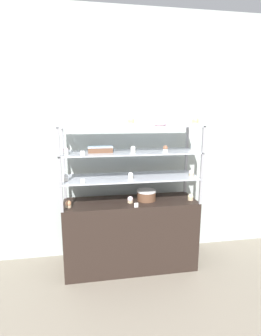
% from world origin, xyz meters
% --- Properties ---
extents(ground_plane, '(20.00, 20.00, 0.00)m').
position_xyz_m(ground_plane, '(0.00, 0.00, 0.00)').
color(ground_plane, gray).
extents(back_wall, '(8.00, 0.05, 2.60)m').
position_xyz_m(back_wall, '(0.00, 0.36, 1.30)').
color(back_wall, '#A8B2AD').
rests_on(back_wall, ground_plane).
extents(display_base, '(1.31, 0.42, 0.71)m').
position_xyz_m(display_base, '(0.00, 0.00, 0.36)').
color(display_base, black).
rests_on(display_base, ground_plane).
extents(display_riser_lower, '(1.31, 0.42, 0.25)m').
position_xyz_m(display_riser_lower, '(0.00, 0.00, 0.94)').
color(display_riser_lower, '#99999E').
rests_on(display_riser_lower, display_base).
extents(display_riser_middle, '(1.31, 0.42, 0.25)m').
position_xyz_m(display_riser_middle, '(0.00, 0.00, 1.19)').
color(display_riser_middle, '#99999E').
rests_on(display_riser_middle, display_riser_lower).
extents(display_riser_upper, '(1.31, 0.42, 0.25)m').
position_xyz_m(display_riser_upper, '(0.00, 0.00, 1.44)').
color(display_riser_upper, '#99999E').
rests_on(display_riser_upper, display_riser_middle).
extents(layer_cake_centerpiece, '(0.19, 0.19, 0.10)m').
position_xyz_m(layer_cake_centerpiece, '(0.16, -0.01, 0.77)').
color(layer_cake_centerpiece, brown).
rests_on(layer_cake_centerpiece, display_base).
extents(sheet_cake_frosted, '(0.23, 0.13, 0.06)m').
position_xyz_m(sheet_cake_frosted, '(-0.29, -0.00, 1.23)').
color(sheet_cake_frosted, brown).
rests_on(sheet_cake_frosted, display_riser_middle).
extents(cupcake_0, '(0.06, 0.06, 0.07)m').
position_xyz_m(cupcake_0, '(-0.60, -0.08, 0.74)').
color(cupcake_0, '#CCB28C').
rests_on(cupcake_0, display_base).
extents(cupcake_1, '(0.06, 0.06, 0.07)m').
position_xyz_m(cupcake_1, '(-0.01, -0.05, 0.74)').
color(cupcake_1, '#CCB28C').
rests_on(cupcake_1, display_base).
extents(cupcake_2, '(0.06, 0.06, 0.07)m').
position_xyz_m(cupcake_2, '(0.60, -0.08, 0.74)').
color(cupcake_2, '#CCB28C').
rests_on(cupcake_2, display_base).
extents(price_tag_0, '(0.04, 0.00, 0.04)m').
position_xyz_m(price_tag_0, '(0.02, -0.19, 0.73)').
color(price_tag_0, white).
rests_on(price_tag_0, display_base).
extents(cupcake_3, '(0.05, 0.05, 0.07)m').
position_xyz_m(cupcake_3, '(-0.61, -0.07, 0.99)').
color(cupcake_3, white).
rests_on(cupcake_3, display_riser_lower).
extents(cupcake_4, '(0.05, 0.05, 0.07)m').
position_xyz_m(cupcake_4, '(-0.01, -0.09, 0.99)').
color(cupcake_4, beige).
rests_on(cupcake_4, display_riser_lower).
extents(cupcake_5, '(0.05, 0.05, 0.07)m').
position_xyz_m(cupcake_5, '(0.59, -0.08, 0.99)').
color(cupcake_5, '#CCB28C').
rests_on(cupcake_5, display_riser_lower).
extents(price_tag_1, '(0.04, 0.00, 0.04)m').
position_xyz_m(price_tag_1, '(-0.46, -0.19, 0.98)').
color(price_tag_1, white).
rests_on(price_tag_1, display_riser_lower).
extents(cupcake_6, '(0.05, 0.05, 0.06)m').
position_xyz_m(cupcake_6, '(-0.59, -0.10, 1.24)').
color(cupcake_6, white).
rests_on(cupcake_6, display_riser_middle).
extents(cupcake_7, '(0.05, 0.05, 0.06)m').
position_xyz_m(cupcake_7, '(0.01, -0.09, 1.24)').
color(cupcake_7, beige).
rests_on(cupcake_7, display_riser_middle).
extents(cupcake_8, '(0.05, 0.05, 0.06)m').
position_xyz_m(cupcake_8, '(0.31, -0.10, 1.24)').
color(cupcake_8, white).
rests_on(cupcake_8, display_riser_middle).
extents(cupcake_9, '(0.05, 0.05, 0.06)m').
position_xyz_m(cupcake_9, '(0.61, -0.05, 1.24)').
color(cupcake_9, white).
rests_on(cupcake_9, display_riser_middle).
extents(price_tag_2, '(0.04, 0.00, 0.04)m').
position_xyz_m(price_tag_2, '(-0.45, -0.19, 1.23)').
color(price_tag_2, white).
rests_on(price_tag_2, display_riser_middle).
extents(cupcake_10, '(0.06, 0.06, 0.07)m').
position_xyz_m(cupcake_10, '(-0.60, -0.05, 1.49)').
color(cupcake_10, white).
rests_on(cupcake_10, display_riser_upper).
extents(cupcake_11, '(0.06, 0.06, 0.07)m').
position_xyz_m(cupcake_11, '(0.00, -0.04, 1.49)').
color(cupcake_11, beige).
rests_on(cupcake_11, display_riser_upper).
extents(cupcake_12, '(0.06, 0.06, 0.07)m').
position_xyz_m(cupcake_12, '(0.61, -0.08, 1.49)').
color(cupcake_12, '#CCB28C').
rests_on(cupcake_12, display_riser_upper).
extents(price_tag_3, '(0.04, 0.00, 0.04)m').
position_xyz_m(price_tag_3, '(0.38, -0.19, 1.48)').
color(price_tag_3, white).
rests_on(price_tag_3, display_riser_upper).
extents(donut_glazed, '(0.13, 0.13, 0.03)m').
position_xyz_m(donut_glazed, '(0.28, -0.03, 1.47)').
color(donut_glazed, '#EFB2BC').
rests_on(donut_glazed, display_riser_upper).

